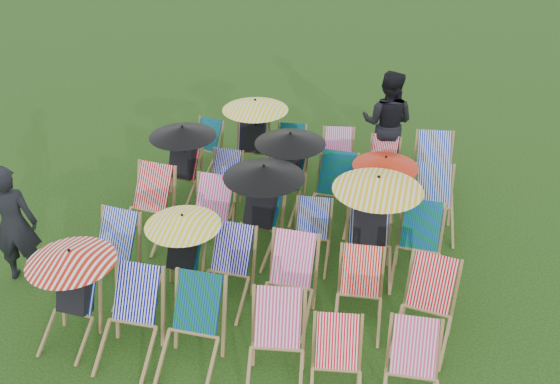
% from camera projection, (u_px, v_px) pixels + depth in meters
% --- Properties ---
extents(ground, '(100.00, 100.00, 0.00)m').
position_uv_depth(ground, '(281.00, 258.00, 8.96)').
color(ground, black).
rests_on(ground, ground).
extents(deckchair_0, '(1.03, 1.07, 1.22)m').
position_uv_depth(deckchair_0, '(70.00, 295.00, 7.28)').
color(deckchair_0, olive).
rests_on(deckchair_0, ground).
extents(deckchair_1, '(0.68, 0.93, 0.99)m').
position_uv_depth(deckchair_1, '(128.00, 321.00, 7.11)').
color(deckchair_1, olive).
rests_on(deckchair_1, ground).
extents(deckchair_2, '(0.67, 0.93, 1.00)m').
position_uv_depth(deckchair_2, '(190.00, 331.00, 6.96)').
color(deckchair_2, olive).
rests_on(deckchair_2, ground).
extents(deckchair_3, '(0.78, 0.99, 0.98)m').
position_uv_depth(deckchair_3, '(276.00, 347.00, 6.76)').
color(deckchair_3, olive).
rests_on(deckchair_3, ground).
extents(deckchair_4, '(0.70, 0.88, 0.87)m').
position_uv_depth(deckchair_4, '(336.00, 369.00, 6.56)').
color(deckchair_4, olive).
rests_on(deckchair_4, ground).
extents(deckchair_5, '(0.65, 0.87, 0.91)m').
position_uv_depth(deckchair_5, '(413.00, 376.00, 6.46)').
color(deckchair_5, olive).
rests_on(deckchair_5, ground).
extents(deckchair_6, '(0.72, 0.95, 0.98)m').
position_uv_depth(deckchair_6, '(108.00, 257.00, 8.17)').
color(deckchair_6, olive).
rests_on(deckchair_6, ground).
extents(deckchair_7, '(0.97, 1.03, 1.16)m').
position_uv_depth(deckchair_7, '(179.00, 254.00, 8.02)').
color(deckchair_7, olive).
rests_on(deckchair_7, ground).
extents(deckchair_8, '(0.66, 0.90, 0.94)m').
position_uv_depth(deckchair_8, '(226.00, 271.00, 7.94)').
color(deckchair_8, olive).
rests_on(deckchair_8, ground).
extents(deckchair_9, '(0.66, 0.92, 0.99)m').
position_uv_depth(deckchair_9, '(288.00, 284.00, 7.68)').
color(deckchair_9, olive).
rests_on(deckchair_9, ground).
extents(deckchair_10, '(0.67, 0.88, 0.90)m').
position_uv_depth(deckchair_10, '(359.00, 294.00, 7.58)').
color(deckchair_10, olive).
rests_on(deckchair_10, ground).
extents(deckchair_11, '(0.76, 0.97, 0.97)m').
position_uv_depth(deckchair_11, '(426.00, 309.00, 7.30)').
color(deckchair_11, olive).
rests_on(deckchair_11, ground).
extents(deckchair_12, '(0.76, 1.00, 1.03)m').
position_uv_depth(deckchair_12, '(145.00, 207.00, 9.17)').
color(deckchair_12, olive).
rests_on(deckchair_12, ground).
extents(deckchair_13, '(0.68, 0.93, 0.99)m').
position_uv_depth(deckchair_13, '(208.00, 218.00, 8.95)').
color(deckchair_13, olive).
rests_on(deckchair_13, ground).
extents(deckchair_14, '(1.14, 1.21, 1.35)m').
position_uv_depth(deckchair_14, '(258.00, 208.00, 8.78)').
color(deckchair_14, olive).
rests_on(deckchair_14, ground).
extents(deckchair_15, '(0.62, 0.82, 0.85)m').
position_uv_depth(deckchair_15, '(311.00, 236.00, 8.69)').
color(deckchair_15, olive).
rests_on(deckchair_15, ground).
extents(deckchair_16, '(1.20, 1.30, 1.43)m').
position_uv_depth(deckchair_16, '(371.00, 225.00, 8.35)').
color(deckchair_16, olive).
rests_on(deckchair_16, ground).
extents(deckchair_17, '(0.66, 0.91, 0.97)m').
position_uv_depth(deckchair_17, '(418.00, 247.00, 8.36)').
color(deckchair_17, olive).
rests_on(deckchair_17, ground).
extents(deckchair_18, '(1.07, 1.13, 1.27)m').
position_uv_depth(deckchair_18, '(180.00, 163.00, 10.04)').
color(deckchair_18, olive).
rests_on(deckchair_18, ground).
extents(deckchair_19, '(0.57, 0.78, 0.84)m').
position_uv_depth(deckchair_19, '(222.00, 182.00, 10.00)').
color(deckchair_19, olive).
rests_on(deckchair_19, ground).
extents(deckchair_20, '(1.10, 1.17, 1.31)m').
position_uv_depth(deckchair_20, '(285.00, 171.00, 9.75)').
color(deckchair_20, olive).
rests_on(deckchair_20, ground).
extents(deckchair_21, '(0.70, 0.96, 1.01)m').
position_uv_depth(deckchair_21, '(332.00, 193.00, 9.54)').
color(deckchair_21, olive).
rests_on(deckchair_21, ground).
extents(deckchair_22, '(0.97, 1.02, 1.16)m').
position_uv_depth(deckchair_22, '(379.00, 191.00, 9.38)').
color(deckchair_22, olive).
rests_on(deckchair_22, ground).
extents(deckchair_23, '(0.75, 0.95, 0.95)m').
position_uv_depth(deckchair_23, '(435.00, 205.00, 9.31)').
color(deckchair_23, olive).
rests_on(deckchair_23, ground).
extents(deckchair_24, '(0.69, 0.86, 0.84)m').
position_uv_depth(deckchair_24, '(202.00, 148.00, 11.07)').
color(deckchair_24, olive).
rests_on(deckchair_24, ground).
extents(deckchair_25, '(1.13, 1.23, 1.34)m').
position_uv_depth(deckchair_25, '(253.00, 136.00, 10.79)').
color(deckchair_25, olive).
rests_on(deckchair_25, ground).
extents(deckchair_26, '(0.62, 0.82, 0.84)m').
position_uv_depth(deckchair_26, '(290.00, 154.00, 10.86)').
color(deckchair_26, olive).
rests_on(deckchair_26, ground).
extents(deckchair_27, '(0.71, 0.90, 0.89)m').
position_uv_depth(deckchair_27, '(338.00, 160.00, 10.60)').
color(deckchair_27, olive).
rests_on(deckchair_27, ground).
extents(deckchair_28, '(0.61, 0.81, 0.84)m').
position_uv_depth(deckchair_28, '(381.00, 167.00, 10.45)').
color(deckchair_28, olive).
rests_on(deckchair_28, ground).
extents(deckchair_29, '(0.79, 1.01, 1.01)m').
position_uv_depth(deckchair_29, '(434.00, 170.00, 10.18)').
color(deckchair_29, olive).
rests_on(deckchair_29, ground).
extents(person_left, '(0.73, 0.59, 1.71)m').
position_uv_depth(person_left, '(13.00, 224.00, 8.17)').
color(person_left, black).
rests_on(person_left, ground).
extents(person_rear, '(1.00, 0.82, 1.88)m').
position_uv_depth(person_rear, '(387.00, 123.00, 10.70)').
color(person_rear, black).
rests_on(person_rear, ground).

